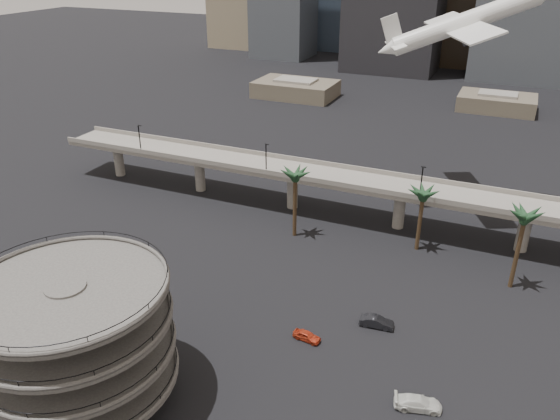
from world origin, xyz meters
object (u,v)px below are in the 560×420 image
at_px(car_a, 307,336).
at_px(car_b, 377,322).
at_px(parking_ramp, 75,334).
at_px(car_c, 418,403).
at_px(airborne_jet, 464,23).
at_px(overpass, 345,183).

height_order(car_a, car_b, car_b).
xyz_separation_m(parking_ramp, car_b, (28.07, 27.48, -9.03)).
height_order(parking_ramp, car_b, parking_ramp).
bearing_deg(parking_ramp, car_c, 21.71).
relative_size(parking_ramp, car_a, 5.62).
xyz_separation_m(parking_ramp, airborne_jet, (29.49, 74.31, 26.29)).
distance_m(overpass, car_a, 39.42).
relative_size(overpass, car_c, 23.39).
bearing_deg(overpass, airborne_jet, 42.89).
distance_m(overpass, airborne_jet, 36.54).
bearing_deg(airborne_jet, car_c, -108.19).
distance_m(parking_ramp, airborne_jet, 84.16).
distance_m(parking_ramp, car_c, 40.22).
relative_size(airborne_jet, car_b, 6.35).
xyz_separation_m(parking_ramp, car_c, (36.41, 14.50, -9.03)).
distance_m(airborne_jet, car_c, 69.81).
relative_size(overpass, car_b, 26.75).
height_order(overpass, car_b, overpass).
xyz_separation_m(airborne_jet, car_a, (-9.45, -53.53, -35.45)).
height_order(airborne_jet, car_b, airborne_jet).
height_order(parking_ramp, car_a, parking_ramp).
relative_size(overpass, car_a, 32.91).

